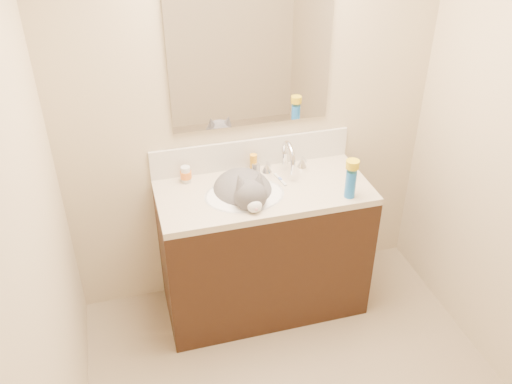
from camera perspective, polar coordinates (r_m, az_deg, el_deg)
room_shell at (r=1.93m, az=9.10°, el=1.25°), size 2.24×2.54×2.52m
vanity_cabinet at (r=3.30m, az=0.78°, el=-6.30°), size 1.20×0.55×0.82m
counter_slab at (r=3.05m, az=0.84°, el=0.01°), size 1.20×0.55×0.04m
basin at (r=3.02m, az=-1.20°, el=-1.41°), size 0.45×0.36×0.14m
faucet at (r=3.15m, az=3.30°, el=3.40°), size 0.28×0.20×0.21m
cat at (r=3.02m, az=-1.22°, el=-0.16°), size 0.39×0.48×0.35m
backsplash at (r=3.21m, az=-0.47°, el=4.10°), size 1.20×0.02×0.18m
mirror at (r=2.97m, az=-0.52°, el=14.15°), size 0.90×0.02×0.80m
pill_bottle at (r=3.10m, az=-7.39°, el=1.86°), size 0.05×0.05×0.10m
pill_label at (r=3.10m, az=-7.39°, el=1.82°), size 0.07×0.07×0.04m
silver_jar at (r=3.19m, az=-0.01°, el=2.63°), size 0.05×0.05×0.06m
amber_bottle at (r=3.18m, az=-0.27°, el=3.11°), size 0.05×0.05×0.11m
toothbrush at (r=3.11m, az=2.56°, el=1.31°), size 0.04×0.14×0.01m
toothbrush_head at (r=3.11m, az=2.56°, el=1.35°), size 0.02×0.03×0.01m
spray_can at (r=2.97m, az=9.91°, el=0.84°), size 0.06×0.06×0.16m
spray_cap at (r=2.91m, az=10.13°, el=2.89°), size 0.08×0.08×0.04m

